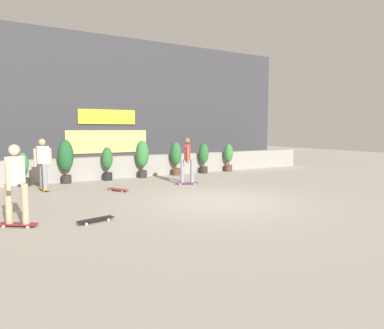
{
  "coord_description": "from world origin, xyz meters",
  "views": [
    {
      "loc": [
        -5.52,
        -7.9,
        2.0
      ],
      "look_at": [
        0.0,
        1.5,
        0.9
      ],
      "focal_mm": 32.76,
      "sensor_mm": 36.0,
      "label": 1
    }
  ],
  "objects_px": {
    "potted_plant_0": "(23,169)",
    "potted_plant_3": "(142,156)",
    "potted_plant_1": "(66,158)",
    "skater_far_left": "(43,162)",
    "potted_plant_4": "(176,156)",
    "potted_plant_6": "(229,156)",
    "skater_foreground": "(16,182)",
    "potted_plant_2": "(107,162)",
    "skateboard_aside": "(96,219)",
    "potted_plant_5": "(204,156)",
    "skateboard_near_camera": "(118,189)",
    "skater_by_wall_right": "(187,159)"
  },
  "relations": [
    {
      "from": "potted_plant_0",
      "to": "potted_plant_3",
      "type": "distance_m",
      "value": 4.47
    },
    {
      "from": "potted_plant_1",
      "to": "skater_far_left",
      "type": "bearing_deg",
      "value": -127.05
    },
    {
      "from": "potted_plant_4",
      "to": "potted_plant_1",
      "type": "bearing_deg",
      "value": -180.0
    },
    {
      "from": "potted_plant_6",
      "to": "skater_foreground",
      "type": "bearing_deg",
      "value": -149.37
    },
    {
      "from": "potted_plant_1",
      "to": "potted_plant_4",
      "type": "height_order",
      "value": "potted_plant_1"
    },
    {
      "from": "potted_plant_2",
      "to": "skateboard_aside",
      "type": "xyz_separation_m",
      "value": [
        -2.1,
        -6.03,
        -0.66
      ]
    },
    {
      "from": "potted_plant_1",
      "to": "potted_plant_2",
      "type": "distance_m",
      "value": 1.58
    },
    {
      "from": "skateboard_aside",
      "to": "potted_plant_5",
      "type": "bearing_deg",
      "value": 42.55
    },
    {
      "from": "potted_plant_3",
      "to": "potted_plant_4",
      "type": "bearing_deg",
      "value": 0.0
    },
    {
      "from": "potted_plant_5",
      "to": "skateboard_near_camera",
      "type": "relative_size",
      "value": 1.7
    },
    {
      "from": "potted_plant_4",
      "to": "potted_plant_5",
      "type": "xyz_separation_m",
      "value": [
        1.43,
        0.0,
        -0.06
      ]
    },
    {
      "from": "potted_plant_4",
      "to": "skateboard_near_camera",
      "type": "relative_size",
      "value": 1.8
    },
    {
      "from": "potted_plant_1",
      "to": "skateboard_aside",
      "type": "height_order",
      "value": "potted_plant_1"
    },
    {
      "from": "potted_plant_5",
      "to": "potted_plant_6",
      "type": "bearing_deg",
      "value": 0.0
    },
    {
      "from": "potted_plant_5",
      "to": "skater_far_left",
      "type": "bearing_deg",
      "value": -169.88
    },
    {
      "from": "skater_foreground",
      "to": "potted_plant_1",
      "type": "bearing_deg",
      "value": 70.19
    },
    {
      "from": "potted_plant_0",
      "to": "potted_plant_2",
      "type": "height_order",
      "value": "potted_plant_2"
    },
    {
      "from": "potted_plant_0",
      "to": "skateboard_aside",
      "type": "relative_size",
      "value": 1.44
    },
    {
      "from": "potted_plant_0",
      "to": "skateboard_near_camera",
      "type": "height_order",
      "value": "potted_plant_0"
    },
    {
      "from": "skater_foreground",
      "to": "skateboard_aside",
      "type": "relative_size",
      "value": 2.06
    },
    {
      "from": "potted_plant_4",
      "to": "potted_plant_5",
      "type": "height_order",
      "value": "potted_plant_4"
    },
    {
      "from": "potted_plant_1",
      "to": "potted_plant_3",
      "type": "height_order",
      "value": "potted_plant_1"
    },
    {
      "from": "potted_plant_3",
      "to": "skateboard_near_camera",
      "type": "xyz_separation_m",
      "value": [
        -1.92,
        -2.58,
        -0.84
      ]
    },
    {
      "from": "skater_foreground",
      "to": "skater_far_left",
      "type": "bearing_deg",
      "value": 76.1
    },
    {
      "from": "skater_far_left",
      "to": "skateboard_near_camera",
      "type": "height_order",
      "value": "skater_far_left"
    },
    {
      "from": "potted_plant_4",
      "to": "skateboard_near_camera",
      "type": "distance_m",
      "value": 4.41
    },
    {
      "from": "potted_plant_3",
      "to": "potted_plant_2",
      "type": "bearing_deg",
      "value": 180.0
    },
    {
      "from": "potted_plant_3",
      "to": "potted_plant_5",
      "type": "distance_m",
      "value": 3.0
    },
    {
      "from": "potted_plant_1",
      "to": "potted_plant_6",
      "type": "height_order",
      "value": "potted_plant_1"
    },
    {
      "from": "potted_plant_2",
      "to": "skater_by_wall_right",
      "type": "bearing_deg",
      "value": -48.79
    },
    {
      "from": "potted_plant_6",
      "to": "potted_plant_1",
      "type": "bearing_deg",
      "value": -180.0
    },
    {
      "from": "skater_far_left",
      "to": "skater_by_wall_right",
      "type": "bearing_deg",
      "value": -14.94
    },
    {
      "from": "potted_plant_3",
      "to": "skater_by_wall_right",
      "type": "xyz_separation_m",
      "value": [
        0.71,
        -2.49,
        0.04
      ]
    },
    {
      "from": "potted_plant_2",
      "to": "skateboard_near_camera",
      "type": "bearing_deg",
      "value": -99.86
    },
    {
      "from": "skateboard_near_camera",
      "to": "potted_plant_4",
      "type": "bearing_deg",
      "value": 36.47
    },
    {
      "from": "skater_foreground",
      "to": "skateboard_near_camera",
      "type": "bearing_deg",
      "value": 43.95
    },
    {
      "from": "skateboard_near_camera",
      "to": "potted_plant_2",
      "type": "bearing_deg",
      "value": 80.14
    },
    {
      "from": "potted_plant_5",
      "to": "skater_foreground",
      "type": "relative_size",
      "value": 0.81
    },
    {
      "from": "potted_plant_1",
      "to": "potted_plant_3",
      "type": "relative_size",
      "value": 1.05
    },
    {
      "from": "potted_plant_2",
      "to": "skater_foreground",
      "type": "bearing_deg",
      "value": -122.59
    },
    {
      "from": "skater_far_left",
      "to": "skateboard_aside",
      "type": "distance_m",
      "value": 4.89
    },
    {
      "from": "potted_plant_1",
      "to": "skater_foreground",
      "type": "bearing_deg",
      "value": -109.81
    },
    {
      "from": "potted_plant_2",
      "to": "skater_by_wall_right",
      "type": "height_order",
      "value": "skater_by_wall_right"
    },
    {
      "from": "potted_plant_5",
      "to": "skater_far_left",
      "type": "distance_m",
      "value": 7.08
    },
    {
      "from": "potted_plant_3",
      "to": "skater_by_wall_right",
      "type": "bearing_deg",
      "value": -74.06
    },
    {
      "from": "potted_plant_5",
      "to": "skater_by_wall_right",
      "type": "xyz_separation_m",
      "value": [
        -2.29,
        -2.49,
        0.17
      ]
    },
    {
      "from": "potted_plant_1",
      "to": "skater_by_wall_right",
      "type": "bearing_deg",
      "value": -33.67
    },
    {
      "from": "potted_plant_3",
      "to": "potted_plant_0",
      "type": "bearing_deg",
      "value": 180.0
    },
    {
      "from": "skateboard_near_camera",
      "to": "skateboard_aside",
      "type": "height_order",
      "value": "same"
    },
    {
      "from": "potted_plant_0",
      "to": "potted_plant_6",
      "type": "height_order",
      "value": "potted_plant_6"
    }
  ]
}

